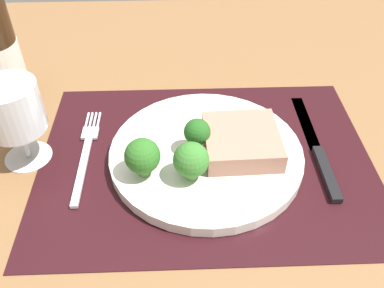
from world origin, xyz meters
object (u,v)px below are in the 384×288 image
Objects in this scene: steak at (241,139)px; fork at (86,153)px; plate at (206,154)px; knife at (318,151)px; wine_glass at (13,112)px.

steak is 0.53× the size of fork.
plate is 17.15cm from fork.
fork is 0.83× the size of knife.
knife is at bearing 1.89° from plate.
wine_glass reaches higher than plate.
plate reaches higher than knife.
wine_glass is (-8.15, 0.02, 7.55)cm from fork.
plate is at bearing -3.26° from wine_glass.
wine_glass is at bearing 178.18° from steak.
fork is 11.11cm from wine_glass.
plate reaches higher than fork.
plate is at bearing -174.28° from steak.
steak reaches higher than plate.
knife is at bearing 1.79° from fork.
plate is 1.17× the size of knife.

